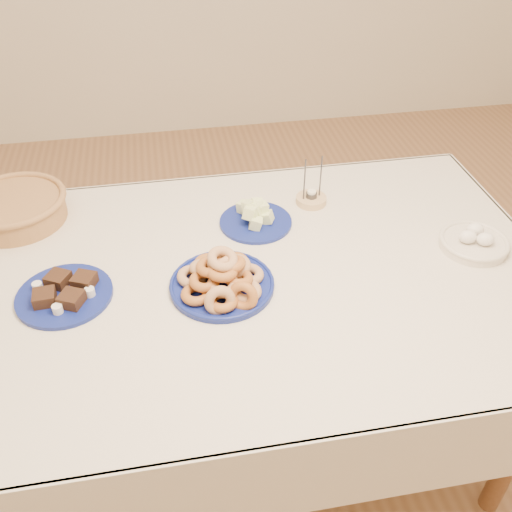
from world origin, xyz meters
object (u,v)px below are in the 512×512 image
Objects in this scene: melon_plate at (255,216)px; egg_bowl at (474,242)px; brownie_plate at (64,293)px; donut_platter at (222,279)px; candle_holder at (311,199)px; wicker_basket at (15,207)px; dining_table at (253,301)px.

egg_bowl is (0.61, -0.24, -0.00)m from melon_plate.
melon_plate reaches higher than brownie_plate.
brownie_plate is 1.19× the size of egg_bowl.
egg_bowl is (0.75, 0.05, -0.01)m from donut_platter.
wicker_basket is at bearing 175.67° from candle_holder.
dining_table is at bearing -179.95° from egg_bowl.
wicker_basket is at bearing 163.80° from egg_bowl.
melon_plate reaches higher than dining_table.
candle_holder is (0.93, -0.07, -0.03)m from wicker_basket.
melon_plate is 0.65m from egg_bowl.
wicker_basket is 0.94m from candle_holder.
egg_bowl is (0.66, 0.00, 0.13)m from dining_table.
melon_plate is at bearing 78.02° from dining_table.
candle_holder is at bearing 21.88° from melon_plate.
melon_plate is at bearing 158.56° from egg_bowl.
donut_platter is at bearing -132.79° from candle_holder.
donut_platter reaches higher than wicker_basket.
brownie_plate is at bearing -156.56° from candle_holder.
dining_table is 6.14× the size of melon_plate.
egg_bowl is at bearing -16.20° from wicker_basket.
donut_platter is 0.32m from melon_plate.
dining_table is at bearing -101.98° from melon_plate.
melon_plate is (0.14, 0.29, -0.01)m from donut_platter.
brownie_plate is 0.44m from wicker_basket.
wicker_basket reaches higher than brownie_plate.
dining_table is at bearing -29.76° from wicker_basket.
melon_plate is 0.61m from brownie_plate.
candle_holder reaches higher than brownie_plate.
melon_plate is 0.99× the size of brownie_plate.
dining_table is 7.25× the size of egg_bowl.
wicker_basket is (-0.59, 0.44, 0.01)m from donut_platter.
dining_table is at bearing -128.10° from candle_holder.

